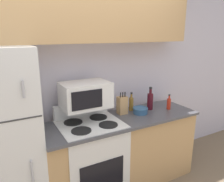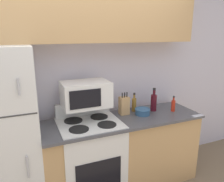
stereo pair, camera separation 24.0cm
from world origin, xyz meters
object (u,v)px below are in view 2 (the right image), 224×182
at_px(bottle_vinegar, 134,104).
at_px(bottle_hot_sauce, 173,105).
at_px(microwave, 86,94).
at_px(knife_block, 124,106).
at_px(bottle_wine_red, 154,102).
at_px(stove, 91,158).
at_px(bowl, 143,111).

xyz_separation_m(bottle_vinegar, bottle_hot_sauce, (0.46, -0.19, -0.02)).
distance_m(microwave, bottle_vinegar, 0.69).
relative_size(knife_block, bottle_wine_red, 0.92).
bearing_deg(microwave, bottle_hot_sauce, -6.63).
distance_m(stove, knife_block, 0.73).
height_order(stove, knife_block, knife_block).
distance_m(microwave, bottle_wine_red, 0.91).
relative_size(microwave, bottle_wine_red, 1.74).
bearing_deg(microwave, knife_block, 2.41).
xyz_separation_m(bottle_wine_red, bottle_hot_sauce, (0.22, -0.11, -0.04)).
relative_size(knife_block, bowl, 1.46).
xyz_separation_m(knife_block, bottle_hot_sauce, (0.62, -0.15, -0.03)).
distance_m(knife_block, bowl, 0.24).
relative_size(stove, bottle_hot_sauce, 5.34).
bearing_deg(knife_block, bottle_vinegar, 15.61).
relative_size(microwave, bowl, 2.74).
bearing_deg(bowl, bottle_vinegar, 105.42).
height_order(bottle_vinegar, bottle_hot_sauce, bottle_vinegar).
distance_m(stove, bowl, 0.83).
height_order(knife_block, bottle_hot_sauce, knife_block).
xyz_separation_m(microwave, bowl, (0.69, -0.08, -0.27)).
distance_m(stove, bottle_wine_red, 1.04).
bearing_deg(knife_block, microwave, -177.59).
bearing_deg(bottle_hot_sauce, microwave, 173.37).
xyz_separation_m(stove, bottle_wine_red, (0.88, 0.08, 0.55)).
relative_size(microwave, bottle_vinegar, 2.17).
bearing_deg(bottle_vinegar, stove, -165.80).
distance_m(knife_block, bottle_wine_red, 0.40).
bearing_deg(microwave, bowl, -6.65).
height_order(microwave, bottle_hot_sauce, microwave).
distance_m(knife_block, bottle_hot_sauce, 0.64).
relative_size(bowl, bottle_hot_sauce, 0.95).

